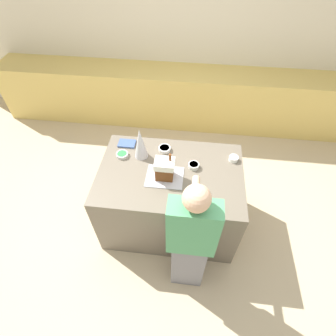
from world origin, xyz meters
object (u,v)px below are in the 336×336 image
at_px(cookbook, 127,143).
at_px(person, 191,242).
at_px(candy_bowl_near_tray_right, 165,149).
at_px(gingerbread_house, 165,169).
at_px(candy_bowl_far_left, 122,154).
at_px(candy_bowl_front_corner, 194,165).
at_px(decorative_tree, 140,143).
at_px(candy_bowl_far_right, 234,158).
at_px(baking_tray, 165,177).

relative_size(cookbook, person, 0.12).
relative_size(candy_bowl_near_tray_right, cookbook, 0.69).
bearing_deg(gingerbread_house, candy_bowl_far_left, 153.59).
height_order(candy_bowl_far_left, cookbook, candy_bowl_far_left).
bearing_deg(candy_bowl_front_corner, candy_bowl_near_tray_right, 146.49).
distance_m(gingerbread_house, candy_bowl_far_left, 0.55).
bearing_deg(candy_bowl_far_left, decorative_tree, 6.78).
relative_size(decorative_tree, candy_bowl_far_right, 3.72).
distance_m(candy_bowl_far_left, cookbook, 0.18).
height_order(candy_bowl_near_tray_right, cookbook, candy_bowl_near_tray_right).
bearing_deg(candy_bowl_front_corner, candy_bowl_far_left, 174.28).
bearing_deg(decorative_tree, baking_tray, -43.33).
xyz_separation_m(gingerbread_house, decorative_tree, (-0.28, 0.26, 0.06)).
height_order(decorative_tree, candy_bowl_front_corner, decorative_tree).
bearing_deg(person, candy_bowl_far_left, 132.55).
relative_size(baking_tray, gingerbread_house, 1.25).
distance_m(gingerbread_house, candy_bowl_front_corner, 0.34).
height_order(candy_bowl_far_right, candy_bowl_far_left, candy_bowl_far_right).
distance_m(baking_tray, person, 0.69).
distance_m(candy_bowl_near_tray_right, cookbook, 0.43).
xyz_separation_m(candy_bowl_front_corner, candy_bowl_far_left, (-0.76, 0.08, -0.01)).
relative_size(candy_bowl_far_right, cookbook, 0.52).
relative_size(gingerbread_house, candy_bowl_far_left, 2.33).
xyz_separation_m(candy_bowl_far_right, cookbook, (-1.16, 0.11, -0.02)).
xyz_separation_m(decorative_tree, candy_bowl_front_corner, (0.56, -0.10, -0.15)).
distance_m(candy_bowl_far_right, cookbook, 1.16).
height_order(baking_tray, gingerbread_house, gingerbread_house).
bearing_deg(candy_bowl_near_tray_right, candy_bowl_front_corner, -33.51).
bearing_deg(decorative_tree, candy_bowl_near_tray_right, 26.36).
height_order(gingerbread_house, decorative_tree, decorative_tree).
distance_m(gingerbread_house, person, 0.72).
distance_m(decorative_tree, candy_bowl_far_left, 0.26).
xyz_separation_m(baking_tray, decorative_tree, (-0.28, 0.27, 0.18)).
xyz_separation_m(candy_bowl_front_corner, person, (0.02, -0.78, -0.12)).
xyz_separation_m(candy_bowl_far_right, person, (-0.39, -0.93, -0.12)).
bearing_deg(gingerbread_house, candy_bowl_near_tray_right, 97.40).
distance_m(candy_bowl_far_left, person, 1.16).
distance_m(decorative_tree, candy_bowl_front_corner, 0.59).
xyz_separation_m(candy_bowl_front_corner, candy_bowl_far_right, (0.41, 0.15, 0.00)).
relative_size(baking_tray, decorative_tree, 1.01).
height_order(baking_tray, candy_bowl_far_right, candy_bowl_far_right).
height_order(candy_bowl_front_corner, candy_bowl_near_tray_right, candy_bowl_front_corner).
relative_size(gingerbread_house, cookbook, 1.56).
xyz_separation_m(candy_bowl_front_corner, candy_bowl_near_tray_right, (-0.33, 0.22, -0.00)).
xyz_separation_m(baking_tray, person, (0.30, -0.61, -0.10)).
relative_size(candy_bowl_near_tray_right, candy_bowl_far_left, 1.04).
height_order(gingerbread_house, candy_bowl_far_left, gingerbread_house).
bearing_deg(decorative_tree, cookbook, 140.47).
distance_m(candy_bowl_front_corner, candy_bowl_far_right, 0.43).
xyz_separation_m(candy_bowl_front_corner, cookbook, (-0.75, 0.26, -0.02)).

